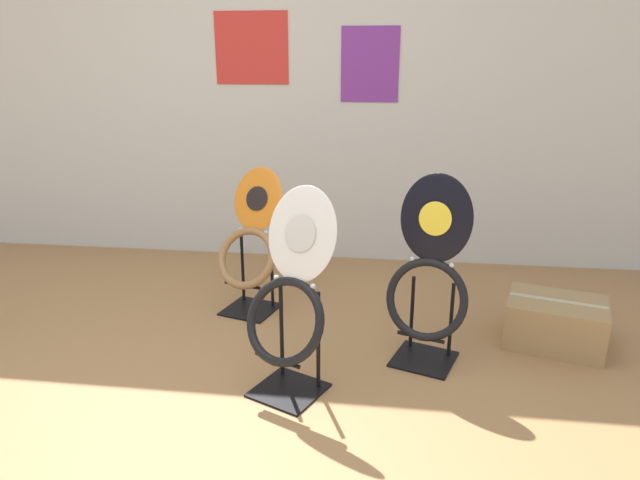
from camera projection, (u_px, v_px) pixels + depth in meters
name	position (u px, v px, depth m)	size (l,w,h in m)	color
ground_plane	(146.00, 479.00, 1.99)	(14.00, 14.00, 0.00)	#A37547
wall_back	(276.00, 73.00, 3.87)	(8.00, 0.07, 2.60)	silver
toilet_seat_display_orange_sun	(250.00, 248.00, 3.22)	(0.41, 0.42, 0.81)	black
toilet_seat_display_white_plain	(290.00, 302.00, 2.41)	(0.45, 0.43, 0.90)	black
toilet_seat_display_jazz_black	(429.00, 277.00, 2.65)	(0.42, 0.36, 0.91)	black
storage_box	(555.00, 322.00, 2.89)	(0.55, 0.47, 0.24)	#A37F51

